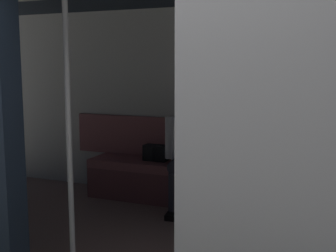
{
  "coord_description": "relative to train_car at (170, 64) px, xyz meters",
  "views": [
    {
      "loc": [
        -1.16,
        1.84,
        1.46
      ],
      "look_at": [
        0.1,
        -1.29,
        0.98
      ],
      "focal_mm": 46.19,
      "sensor_mm": 36.0,
      "label": 1
    }
  ],
  "objects": [
    {
      "name": "train_car",
      "position": [
        0.0,
        0.0,
        0.0
      ],
      "size": [
        6.4,
        2.81,
        2.19
      ],
      "color": "silver",
      "rests_on": "ground_plane"
    },
    {
      "name": "grab_pole_door",
      "position": [
        0.36,
        0.82,
        -0.44
      ],
      "size": [
        0.04,
        0.04,
        2.05
      ],
      "primitive_type": "cylinder",
      "color": "silver",
      "rests_on": "ground_plane"
    },
    {
      "name": "handbag",
      "position": [
        0.62,
        -1.14,
        -0.95
      ],
      "size": [
        0.26,
        0.15,
        0.17
      ],
      "color": "black",
      "rests_on": "bench_seat"
    },
    {
      "name": "person_seated",
      "position": [
        0.18,
        -1.01,
        -0.81
      ],
      "size": [
        0.55,
        0.7,
        1.16
      ],
      "color": "silver",
      "rests_on": "ground_plane"
    },
    {
      "name": "book",
      "position": [
        -0.21,
        -1.09,
        -1.02
      ],
      "size": [
        0.2,
        0.25,
        0.03
      ],
      "primitive_type": "cube",
      "rotation": [
        0.0,
        0.0,
        0.28
      ],
      "color": "gold",
      "rests_on": "bench_seat"
    },
    {
      "name": "bench_seat",
      "position": [
        -0.06,
        -1.06,
        -1.13
      ],
      "size": [
        2.81,
        0.44,
        0.43
      ],
      "color": "#935156",
      "rests_on": "ground_plane"
    },
    {
      "name": "grab_pole_far",
      "position": [
        -0.48,
        0.7,
        -0.44
      ],
      "size": [
        0.04,
        0.04,
        2.05
      ],
      "primitive_type": "cylinder",
      "color": "silver",
      "rests_on": "ground_plane"
    }
  ]
}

